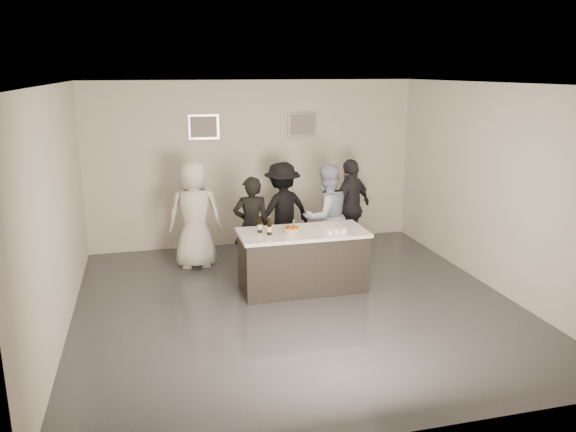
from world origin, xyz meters
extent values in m
plane|color=#3D3D42|center=(0.00, 0.00, 0.00)|extent=(6.00, 6.00, 0.00)
plane|color=white|center=(0.00, 0.00, 3.00)|extent=(6.00, 6.00, 0.00)
cube|color=beige|center=(0.00, 3.00, 1.50)|extent=(6.00, 0.04, 3.00)
cube|color=beige|center=(0.00, -3.00, 1.50)|extent=(6.00, 0.04, 3.00)
cube|color=beige|center=(-3.00, 0.00, 1.50)|extent=(0.04, 6.00, 3.00)
cube|color=beige|center=(3.00, 0.00, 1.50)|extent=(0.04, 6.00, 3.00)
cube|color=#B2B2B7|center=(-0.90, 2.97, 2.20)|extent=(0.54, 0.04, 0.44)
cube|color=#B2B2B7|center=(0.90, 2.97, 2.20)|extent=(0.54, 0.04, 0.44)
cube|color=white|center=(0.23, 0.54, 0.45)|extent=(1.86, 0.86, 0.90)
cylinder|color=gold|center=(0.05, 0.48, 0.94)|extent=(0.23, 0.23, 0.07)
cylinder|color=black|center=(-0.39, 0.61, 1.03)|extent=(0.07, 0.07, 0.26)
cylinder|color=black|center=(-0.28, 0.47, 1.03)|extent=(0.07, 0.07, 0.26)
cube|color=orange|center=(0.67, 0.44, 0.94)|extent=(0.30, 0.40, 0.08)
cube|color=pink|center=(-0.10, 0.23, 0.90)|extent=(0.24, 0.08, 0.01)
imported|color=black|center=(-0.37, 1.38, 0.79)|extent=(0.60, 0.41, 1.58)
imported|color=#9DACCE|center=(0.87, 1.39, 0.86)|extent=(0.97, 0.84, 1.71)
imported|color=silver|center=(-1.20, 1.94, 0.89)|extent=(0.92, 0.64, 1.77)
imported|color=#26242B|center=(1.49, 1.91, 0.85)|extent=(1.06, 0.89, 1.70)
imported|color=black|center=(0.29, 2.03, 0.84)|extent=(1.22, 0.94, 1.67)
camera|label=1|loc=(-1.91, -7.00, 3.18)|focal=35.00mm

